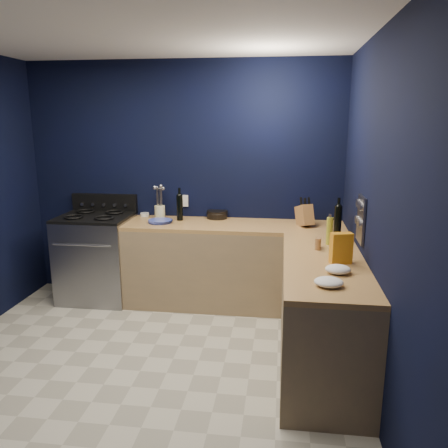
% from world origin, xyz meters
% --- Properties ---
extents(floor, '(3.50, 3.50, 0.02)m').
position_xyz_m(floor, '(0.00, 0.00, -0.01)').
color(floor, '#B2AD9B').
rests_on(floor, ground).
extents(ceiling, '(3.50, 3.50, 0.02)m').
position_xyz_m(ceiling, '(0.00, 0.00, 2.61)').
color(ceiling, silver).
rests_on(ceiling, ground).
extents(wall_back, '(3.50, 0.02, 2.60)m').
position_xyz_m(wall_back, '(0.00, 1.76, 1.30)').
color(wall_back, black).
rests_on(wall_back, ground).
extents(wall_right, '(0.02, 3.50, 2.60)m').
position_xyz_m(wall_right, '(1.76, 0.00, 1.30)').
color(wall_right, black).
rests_on(wall_right, ground).
extents(cab_back, '(2.30, 0.63, 0.86)m').
position_xyz_m(cab_back, '(0.60, 1.44, 0.43)').
color(cab_back, '#8F7450').
rests_on(cab_back, floor).
extents(top_back, '(2.30, 0.63, 0.04)m').
position_xyz_m(top_back, '(0.60, 1.44, 0.88)').
color(top_back, brown).
rests_on(top_back, cab_back).
extents(cab_right, '(0.63, 1.67, 0.86)m').
position_xyz_m(cab_right, '(1.44, 0.29, 0.43)').
color(cab_right, '#8F7450').
rests_on(cab_right, floor).
extents(top_right, '(0.63, 1.67, 0.04)m').
position_xyz_m(top_right, '(1.44, 0.29, 0.88)').
color(top_right, brown).
rests_on(top_right, cab_right).
extents(gas_range, '(0.76, 0.66, 0.92)m').
position_xyz_m(gas_range, '(-0.93, 1.42, 0.46)').
color(gas_range, gray).
rests_on(gas_range, floor).
extents(oven_door, '(0.59, 0.02, 0.42)m').
position_xyz_m(oven_door, '(-0.93, 1.10, 0.45)').
color(oven_door, black).
rests_on(oven_door, gas_range).
extents(cooktop, '(0.76, 0.66, 0.03)m').
position_xyz_m(cooktop, '(-0.93, 1.42, 0.94)').
color(cooktop, black).
rests_on(cooktop, gas_range).
extents(backguard, '(0.76, 0.06, 0.20)m').
position_xyz_m(backguard, '(-0.93, 1.72, 1.04)').
color(backguard, black).
rests_on(backguard, gas_range).
extents(spice_panel, '(0.02, 0.28, 0.38)m').
position_xyz_m(spice_panel, '(1.74, 0.55, 1.18)').
color(spice_panel, gray).
rests_on(spice_panel, wall_right).
extents(wall_outlet, '(0.09, 0.02, 0.13)m').
position_xyz_m(wall_outlet, '(0.00, 1.74, 1.08)').
color(wall_outlet, white).
rests_on(wall_outlet, wall_back).
extents(plate_stack, '(0.31, 0.31, 0.03)m').
position_xyz_m(plate_stack, '(-0.19, 1.39, 0.92)').
color(plate_stack, '#3544AA').
rests_on(plate_stack, top_back).
extents(ramekin, '(0.12, 0.12, 0.04)m').
position_xyz_m(ramekin, '(-0.45, 1.69, 0.92)').
color(ramekin, white).
rests_on(ramekin, top_back).
extents(utensil_crock, '(0.15, 0.15, 0.14)m').
position_xyz_m(utensil_crock, '(-0.24, 1.59, 0.97)').
color(utensil_crock, '#ECEABB').
rests_on(utensil_crock, top_back).
extents(wine_bottle_back, '(0.08, 0.08, 0.28)m').
position_xyz_m(wine_bottle_back, '(-0.01, 1.54, 1.04)').
color(wine_bottle_back, black).
rests_on(wine_bottle_back, top_back).
extents(lemon_basket, '(0.29, 0.29, 0.09)m').
position_xyz_m(lemon_basket, '(0.38, 1.69, 0.94)').
color(lemon_basket, black).
rests_on(lemon_basket, top_back).
extents(knife_block, '(0.21, 0.28, 0.26)m').
position_xyz_m(knife_block, '(1.33, 1.45, 1.01)').
color(knife_block, brown).
rests_on(knife_block, top_back).
extents(wine_bottle_right, '(0.09, 0.09, 0.29)m').
position_xyz_m(wine_bottle_right, '(1.62, 1.07, 1.04)').
color(wine_bottle_right, black).
rests_on(wine_bottle_right, top_right).
extents(oil_bottle, '(0.07, 0.07, 0.24)m').
position_xyz_m(oil_bottle, '(1.51, 0.77, 1.02)').
color(oil_bottle, '#9C9E28').
rests_on(oil_bottle, top_right).
extents(spice_jar_near, '(0.06, 0.06, 0.09)m').
position_xyz_m(spice_jar_near, '(1.41, 0.65, 0.95)').
color(spice_jar_near, olive).
rests_on(spice_jar_near, top_right).
extents(spice_jar_far, '(0.06, 0.06, 0.10)m').
position_xyz_m(spice_jar_far, '(1.40, 0.58, 0.95)').
color(spice_jar_far, olive).
rests_on(spice_jar_far, top_right).
extents(crouton_bag, '(0.18, 0.12, 0.24)m').
position_xyz_m(crouton_bag, '(1.55, 0.24, 1.02)').
color(crouton_bag, '#CA431A').
rests_on(crouton_bag, top_right).
extents(towel_front, '(0.18, 0.16, 0.06)m').
position_xyz_m(towel_front, '(1.50, -0.00, 0.93)').
color(towel_front, white).
rests_on(towel_front, top_right).
extents(towel_end, '(0.21, 0.20, 0.06)m').
position_xyz_m(towel_end, '(1.41, -0.27, 0.93)').
color(towel_end, white).
rests_on(towel_end, top_right).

